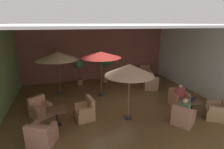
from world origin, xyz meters
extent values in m
cube|color=brown|center=(0.00, 0.00, -0.01)|extent=(9.95, 8.52, 0.02)
cube|color=brown|center=(0.00, 4.22, 1.88)|extent=(9.95, 0.08, 3.76)
cube|color=silver|center=(4.94, 0.00, 1.88)|extent=(0.08, 8.52, 3.76)
cube|color=silver|center=(0.00, 0.00, 3.79)|extent=(9.95, 8.52, 0.06)
cylinder|color=black|center=(2.86, -2.04, 0.01)|extent=(0.37, 0.37, 0.02)
cylinder|color=black|center=(2.86, -2.04, 0.32)|extent=(0.07, 0.07, 0.65)
cube|color=brown|center=(2.86, -2.04, 0.67)|extent=(0.65, 0.65, 0.03)
cube|color=tan|center=(3.63, -2.60, 0.21)|extent=(1.05, 1.04, 0.43)
cube|color=tan|center=(3.43, -2.80, 0.55)|extent=(0.59, 0.48, 0.24)
cube|color=tan|center=(3.76, -2.35, 0.55)|extent=(0.59, 0.48, 0.24)
cube|color=#B97C55|center=(2.93, -1.09, 0.22)|extent=(0.83, 0.81, 0.44)
cube|color=#B97C55|center=(2.96, -0.80, 0.63)|extent=(0.78, 0.23, 0.38)
cube|color=#B97C55|center=(3.24, -1.16, 0.56)|extent=(0.19, 0.59, 0.23)
cube|color=#B97C55|center=(2.62, -1.11, 0.56)|extent=(0.19, 0.59, 0.23)
cube|color=tan|center=(2.05, -2.55, 0.22)|extent=(0.99, 1.00, 0.44)
cube|color=tan|center=(1.82, -2.70, 0.64)|extent=(0.53, 0.70, 0.40)
cube|color=tan|center=(1.92, -2.28, 0.53)|extent=(0.54, 0.41, 0.18)
cube|color=tan|center=(2.25, -2.79, 0.53)|extent=(0.54, 0.41, 0.18)
cylinder|color=black|center=(3.07, 2.40, 0.01)|extent=(0.41, 0.41, 0.02)
cylinder|color=black|center=(3.07, 2.40, 0.32)|extent=(0.07, 0.07, 0.65)
cube|color=brown|center=(3.07, 2.40, 0.67)|extent=(0.70, 0.70, 0.03)
cube|color=#B1795B|center=(3.38, 3.43, 0.22)|extent=(0.93, 0.92, 0.45)
cube|color=#B1795B|center=(3.46, 3.71, 0.68)|extent=(0.76, 0.37, 0.47)
cube|color=#B1795B|center=(3.65, 3.31, 0.56)|extent=(0.30, 0.59, 0.22)
cube|color=#B1795B|center=(3.07, 3.48, 0.56)|extent=(0.30, 0.59, 0.22)
cube|color=tan|center=(2.74, 1.38, 0.21)|extent=(0.99, 0.99, 0.42)
cube|color=tan|center=(2.65, 1.08, 0.63)|extent=(0.80, 0.40, 0.42)
cube|color=tan|center=(2.45, 1.51, 0.54)|extent=(0.32, 0.63, 0.24)
cube|color=tan|center=(3.06, 1.32, 0.54)|extent=(0.32, 0.63, 0.24)
cylinder|color=black|center=(-2.73, -1.21, 0.01)|extent=(0.33, 0.33, 0.02)
cylinder|color=black|center=(-2.73, -1.21, 0.32)|extent=(0.07, 0.07, 0.65)
cube|color=brown|center=(-2.73, -1.21, 0.67)|extent=(0.80, 0.80, 0.03)
cube|color=tan|center=(-1.64, -1.03, 0.22)|extent=(0.82, 0.86, 0.43)
cube|color=tan|center=(-1.36, -0.99, 0.67)|extent=(0.27, 0.77, 0.48)
cube|color=tan|center=(-1.63, -1.34, 0.53)|extent=(0.57, 0.24, 0.19)
cube|color=tan|center=(-1.72, -0.74, 0.53)|extent=(0.57, 0.24, 0.19)
cube|color=tan|center=(-3.39, -0.31, 0.20)|extent=(1.03, 1.03, 0.41)
cube|color=tan|center=(-3.56, -0.08, 0.63)|extent=(0.69, 0.56, 0.44)
cube|color=tan|center=(-3.13, -0.17, 0.50)|extent=(0.46, 0.55, 0.19)
cube|color=tan|center=(-3.60, -0.51, 0.50)|extent=(0.46, 0.55, 0.19)
cube|color=#B47760|center=(-3.19, -2.22, 0.23)|extent=(1.03, 1.02, 0.46)
cube|color=#B47760|center=(-3.32, -2.49, 0.64)|extent=(0.78, 0.48, 0.36)
cube|color=#B47760|center=(-3.46, -2.05, 0.56)|extent=(0.39, 0.61, 0.21)
cube|color=#B47760|center=(-2.89, -2.31, 0.56)|extent=(0.39, 0.61, 0.21)
cylinder|color=#2D2D2D|center=(-2.54, 2.17, 0.04)|extent=(0.32, 0.32, 0.08)
cylinder|color=brown|center=(-2.54, 2.17, 1.17)|extent=(0.06, 0.06, 2.34)
cone|color=beige|center=(-2.54, 2.17, 2.18)|extent=(2.34, 2.34, 0.42)
cylinder|color=#2D2D2D|center=(0.13, -1.52, 0.04)|extent=(0.32, 0.32, 0.08)
cylinder|color=brown|center=(0.13, -1.52, 1.15)|extent=(0.06, 0.06, 2.30)
cone|color=#DEB38F|center=(0.13, -1.52, 2.13)|extent=(1.95, 1.95, 0.45)
cylinder|color=#2D2D2D|center=(-0.37, 1.22, 0.04)|extent=(0.32, 0.32, 0.08)
cylinder|color=brown|center=(-0.37, 1.22, 1.20)|extent=(0.06, 0.06, 2.40)
cone|color=red|center=(-0.37, 1.22, 2.29)|extent=(2.15, 2.15, 0.31)
cylinder|color=#AA6A45|center=(-1.31, 3.39, 0.18)|extent=(0.40, 0.40, 0.36)
cylinder|color=brown|center=(-1.31, 3.39, 0.73)|extent=(0.06, 0.06, 0.74)
sphere|color=#4B854C|center=(-1.31, 3.39, 1.37)|extent=(0.62, 0.62, 0.62)
cylinder|color=#AE6542|center=(0.43, 3.45, 0.19)|extent=(0.42, 0.42, 0.38)
cylinder|color=brown|center=(0.43, 3.45, 0.77)|extent=(0.06, 0.06, 0.78)
sphere|color=#2F6B42|center=(0.43, 3.45, 1.54)|extent=(0.89, 0.89, 0.89)
cube|color=#33333D|center=(2.74, 1.38, 0.66)|extent=(0.43, 0.31, 0.48)
sphere|color=tan|center=(2.74, 1.38, 0.98)|extent=(0.19, 0.19, 0.19)
cube|color=#537F55|center=(2.05, -2.55, 0.68)|extent=(0.39, 0.44, 0.48)
sphere|color=tan|center=(2.05, -2.55, 1.00)|extent=(0.19, 0.19, 0.19)
cube|color=#AC4B4B|center=(2.93, -1.09, 0.68)|extent=(0.40, 0.25, 0.49)
sphere|color=tan|center=(2.93, -1.09, 1.00)|extent=(0.17, 0.17, 0.17)
cylinder|color=white|center=(2.81, -2.01, 0.74)|extent=(0.08, 0.08, 0.11)
cube|color=#9EA0A5|center=(2.84, -1.99, 0.69)|extent=(0.34, 0.26, 0.01)
cube|color=black|center=(2.86, -2.10, 0.79)|extent=(0.31, 0.05, 0.19)
camera|label=1|loc=(-2.44, -7.75, 3.88)|focal=28.54mm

